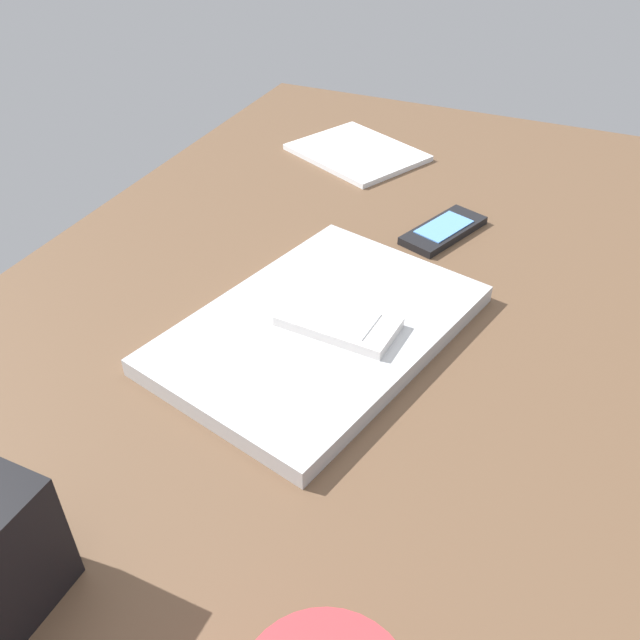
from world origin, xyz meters
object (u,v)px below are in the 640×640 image
(laptop_closed, at_px, (320,328))
(cell_phone_on_desk, at_px, (444,230))
(notepad, at_px, (357,153))
(cell_phone_on_laptop, at_px, (342,322))

(laptop_closed, height_order, cell_phone_on_desk, laptop_closed)
(laptop_closed, height_order, notepad, laptop_closed)
(laptop_closed, distance_m, cell_phone_on_laptop, 0.03)
(cell_phone_on_laptop, bearing_deg, cell_phone_on_desk, 171.99)
(laptop_closed, relative_size, cell_phone_on_desk, 2.48)
(laptop_closed, height_order, cell_phone_on_laptop, cell_phone_on_laptop)
(cell_phone_on_laptop, distance_m, cell_phone_on_desk, 0.25)
(laptop_closed, xyz_separation_m, cell_phone_on_laptop, (0.00, 0.02, 0.02))
(laptop_closed, distance_m, cell_phone_on_desk, 0.26)
(cell_phone_on_laptop, relative_size, notepad, 0.66)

